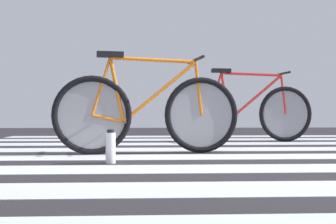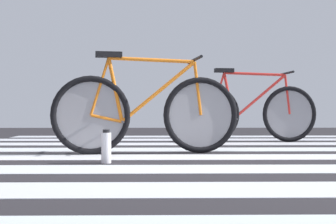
% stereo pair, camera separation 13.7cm
% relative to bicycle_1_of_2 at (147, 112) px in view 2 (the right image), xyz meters
% --- Properties ---
extents(ground, '(18.00, 14.00, 0.02)m').
position_rel_bicycle_1_of_2_xyz_m(ground, '(0.36, -0.59, -0.40)').
color(ground, '#272529').
extents(crosswalk_markings, '(5.45, 6.50, 0.00)m').
position_rel_bicycle_1_of_2_xyz_m(crosswalk_markings, '(0.34, -0.32, -0.38)').
color(crosswalk_markings, silver).
rests_on(crosswalk_markings, ground).
extents(bicycle_1_of_2, '(1.72, 0.53, 0.93)m').
position_rel_bicycle_1_of_2_xyz_m(bicycle_1_of_2, '(0.00, 0.00, 0.00)').
color(bicycle_1_of_2, black).
rests_on(bicycle_1_of_2, ground).
extents(bicycle_2_of_2, '(1.73, 0.52, 0.93)m').
position_rel_bicycle_1_of_2_xyz_m(bicycle_2_of_2, '(1.27, 1.48, 0.00)').
color(bicycle_2_of_2, black).
rests_on(bicycle_2_of_2, ground).
extents(water_bottle, '(0.07, 0.07, 0.26)m').
position_rel_bicycle_1_of_2_xyz_m(water_bottle, '(-0.28, -0.71, -0.26)').
color(water_bottle, white).
rests_on(water_bottle, ground).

